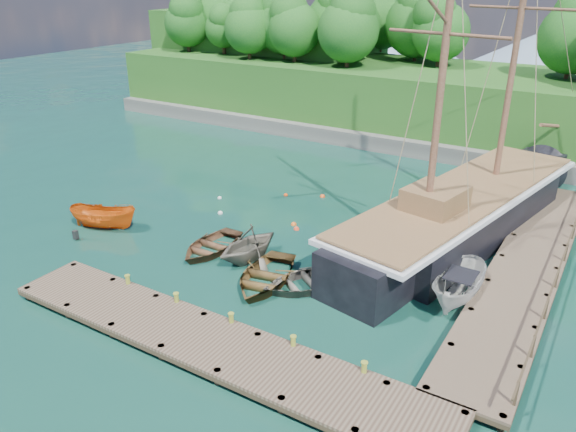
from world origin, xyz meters
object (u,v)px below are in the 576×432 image
Objects in this scene: rowboat_0 at (211,251)px; rowboat_3 at (305,287)px; motorboat_orange at (105,228)px; cabin_boat_white at (457,302)px; rowboat_1 at (249,259)px; schooner at (461,217)px; rowboat_2 at (265,283)px.

rowboat_3 reaches higher than rowboat_0.
cabin_boat_white reaches higher than motorboat_orange.
rowboat_1 reaches higher than rowboat_3.
rowboat_0 is at bearing -150.94° from rowboat_3.
schooner is (4.62, 9.67, 1.15)m from rowboat_3.
rowboat_1 is 0.14× the size of schooner.
schooner is at bearing 99.19° from rowboat_3.
motorboat_orange reaches higher than rowboat_0.
cabin_boat_white is (20.12, 2.87, 0.00)m from motorboat_orange.
motorboat_orange reaches higher than rowboat_2.
schooner reaches higher than motorboat_orange.
rowboat_2 is at bearing -124.92° from rowboat_3.
rowboat_0 is at bearing -168.29° from cabin_boat_white.
schooner reaches higher than rowboat_2.
rowboat_0 is 7.29m from motorboat_orange.
rowboat_0 is 2.32m from rowboat_1.
motorboat_orange is (-7.23, -0.95, 0.00)m from rowboat_0.
rowboat_0 is 6.30m from rowboat_3.
rowboat_1 reaches higher than cabin_boat_white.
rowboat_3 is (3.97, -0.91, 0.00)m from rowboat_1.
schooner is (8.60, 8.76, 1.15)m from rowboat_1.
rowboat_0 is 4.61m from rowboat_2.
rowboat_2 is at bearing -110.53° from schooner.
rowboat_1 is 10.72m from cabin_boat_white.
rowboat_1 is at bearing -122.97° from schooner.
rowboat_2 is at bearing -110.96° from motorboat_orange.
rowboat_2 is (4.42, -1.31, 0.00)m from rowboat_0.
schooner is (10.89, 9.05, 1.15)m from rowboat_0.
motorboat_orange is 20.73m from schooner.
rowboat_1 is 0.79× the size of rowboat_2.
rowboat_0 is 14.21m from schooner.
rowboat_0 is 13.04m from cabin_boat_white.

